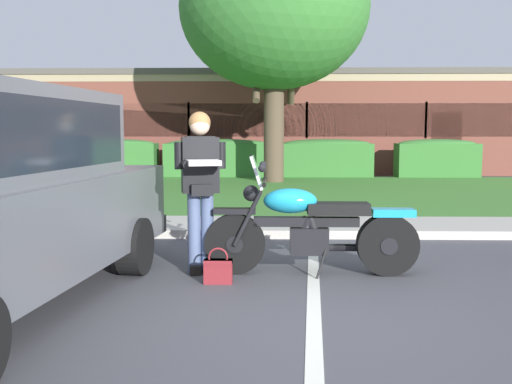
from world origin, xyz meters
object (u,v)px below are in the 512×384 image
object	(u,v)px
hedge_left	(109,157)
hedge_right	(437,158)
motorcycle	(319,228)
shade_tree	(274,9)
rider_person	(200,179)
hedge_center_left	(217,158)
hedge_center_right	(326,158)
brick_building	(300,124)
handbag	(218,269)

from	to	relation	value
hedge_left	hedge_right	size ratio (longest dim) A/B	1.20
motorcycle	shade_tree	world-z (taller)	shade_tree
rider_person	hedge_center_left	world-z (taller)	rider_person
hedge_center_right	hedge_left	bearing A→B (deg)	180.00
motorcycle	brick_building	bearing A→B (deg)	87.84
motorcycle	rider_person	distance (m)	1.34
motorcycle	hedge_left	world-z (taller)	motorcycle
rider_person	brick_building	size ratio (longest dim) A/B	0.07
hedge_right	motorcycle	bearing A→B (deg)	-110.34
shade_tree	hedge_right	size ratio (longest dim) A/B	2.80
hedge_center_left	brick_building	bearing A→B (deg)	62.64
hedge_left	rider_person	bearing A→B (deg)	-70.80
handbag	brick_building	distance (m)	18.85
handbag	hedge_left	size ratio (longest dim) A/B	0.12
handbag	rider_person	bearing A→B (deg)	117.38
rider_person	hedge_center_right	bearing A→B (deg)	78.90
handbag	hedge_right	distance (m)	14.32
handbag	motorcycle	bearing A→B (deg)	21.60
rider_person	handbag	size ratio (longest dim) A/B	4.74
hedge_center_left	hedge_center_right	distance (m)	3.46
hedge_left	brick_building	bearing A→B (deg)	41.36
rider_person	hedge_right	bearing A→B (deg)	64.89
hedge_center_left	shade_tree	bearing A→B (deg)	-48.35
handbag	brick_building	world-z (taller)	brick_building
motorcycle	handbag	size ratio (longest dim) A/B	6.22
hedge_center_left	hedge_right	bearing A→B (deg)	-0.00
hedge_center_right	hedge_right	size ratio (longest dim) A/B	1.13
shade_tree	hedge_center_right	world-z (taller)	shade_tree
hedge_center_left	hedge_center_right	world-z (taller)	same
hedge_left	motorcycle	bearing A→B (deg)	-66.00
rider_person	shade_tree	size ratio (longest dim) A/B	0.24
hedge_left	hedge_center_left	bearing A→B (deg)	0.00
rider_person	hedge_center_right	world-z (taller)	rider_person
hedge_center_left	brick_building	size ratio (longest dim) A/B	0.14
hedge_center_left	hedge_right	world-z (taller)	same
brick_building	hedge_center_left	bearing A→B (deg)	-117.36
hedge_left	hedge_center_right	bearing A→B (deg)	-0.00
shade_tree	brick_building	world-z (taller)	shade_tree
hedge_left	brick_building	world-z (taller)	brick_building
handbag	hedge_left	bearing A→B (deg)	109.48
shade_tree	hedge_center_left	xyz separation A→B (m)	(-1.78, 2.00, -4.18)
motorcycle	hedge_center_left	world-z (taller)	motorcycle
hedge_left	hedge_center_right	xyz separation A→B (m)	(6.91, -0.00, -0.00)
handbag	hedge_right	world-z (taller)	hedge_right
hedge_center_left	hedge_right	xyz separation A→B (m)	(6.91, -0.00, -0.00)
motorcycle	handbag	world-z (taller)	motorcycle
shade_tree	hedge_center_right	size ratio (longest dim) A/B	2.48
motorcycle	brick_building	world-z (taller)	brick_building
handbag	hedge_center_right	size ratio (longest dim) A/B	0.13
motorcycle	hedge_center_right	bearing A→B (deg)	84.36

